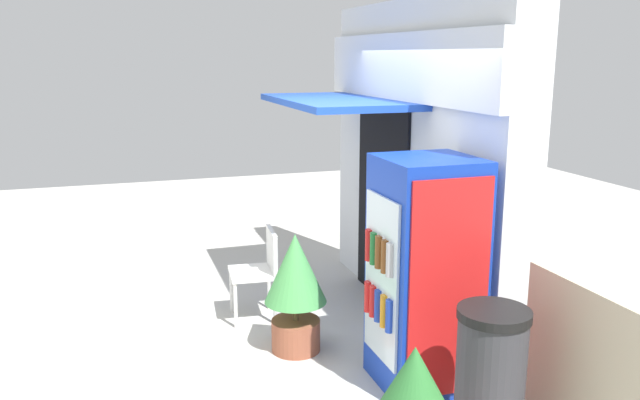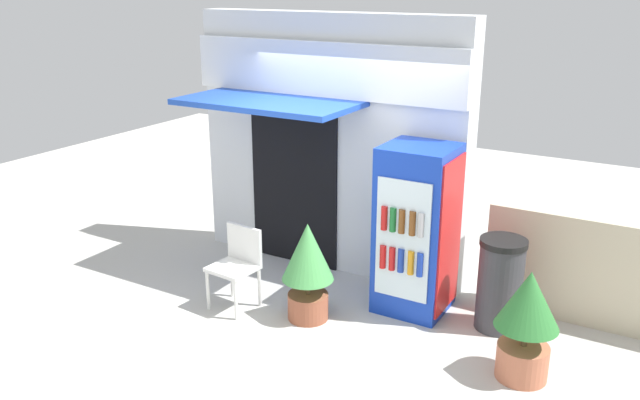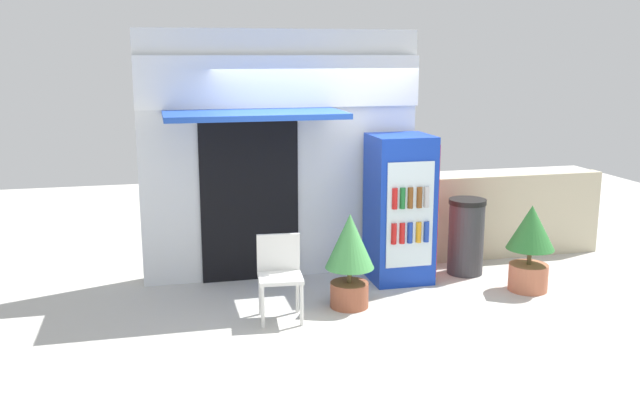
{
  "view_description": "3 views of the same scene",
  "coord_description": "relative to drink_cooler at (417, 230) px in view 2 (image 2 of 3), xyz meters",
  "views": [
    {
      "loc": [
        4.94,
        -1.27,
        2.46
      ],
      "look_at": [
        -0.2,
        0.43,
        1.23
      ],
      "focal_mm": 36.13,
      "sensor_mm": 36.0,
      "label": 1
    },
    {
      "loc": [
        3.2,
        -5.01,
        3.28
      ],
      "look_at": [
        0.01,
        0.45,
        1.17
      ],
      "focal_mm": 37.15,
      "sensor_mm": 36.0,
      "label": 2
    },
    {
      "loc": [
        -1.91,
        -6.66,
        2.68
      ],
      "look_at": [
        -0.2,
        0.4,
        1.13
      ],
      "focal_mm": 38.91,
      "sensor_mm": 36.0,
      "label": 3
    }
  ],
  "objects": [
    {
      "name": "plastic_chair",
      "position": [
        -1.61,
        -0.87,
        -0.37
      ],
      "size": [
        0.48,
        0.46,
        0.86
      ],
      "color": "silver",
      "rests_on": "ground"
    },
    {
      "name": "storefront_building",
      "position": [
        -1.35,
        0.56,
        0.65
      ],
      "size": [
        3.31,
        1.34,
        2.95
      ],
      "color": "silver",
      "rests_on": "ground"
    },
    {
      "name": "trash_bin",
      "position": [
        0.88,
        0.02,
        -0.4
      ],
      "size": [
        0.45,
        0.45,
        0.94
      ],
      "color": "#38383D",
      "rests_on": "ground"
    },
    {
      "name": "drink_cooler",
      "position": [
        0.0,
        0.0,
        0.0
      ],
      "size": [
        0.71,
        0.74,
        1.75
      ],
      "color": "#1438B2",
      "rests_on": "ground"
    },
    {
      "name": "stone_boundary_wall",
      "position": [
        1.82,
        0.58,
        -0.32
      ],
      "size": [
        2.45,
        0.22,
        1.11
      ],
      "primitive_type": "cube",
      "color": "beige",
      "rests_on": "ground"
    },
    {
      "name": "ground",
      "position": [
        -0.9,
        -0.88,
        -0.87
      ],
      "size": [
        16.0,
        16.0,
        0.0
      ],
      "primitive_type": "plane",
      "color": "beige"
    },
    {
      "name": "potted_plant_near_shop",
      "position": [
        -0.84,
        -0.75,
        -0.28
      ],
      "size": [
        0.52,
        0.52,
        1.03
      ],
      "color": "#995138",
      "rests_on": "ground"
    },
    {
      "name": "potted_plant_curbside",
      "position": [
        1.31,
        -0.73,
        -0.3
      ],
      "size": [
        0.54,
        0.54,
        1.0
      ],
      "color": "#BC6B4C",
      "rests_on": "ground"
    }
  ]
}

